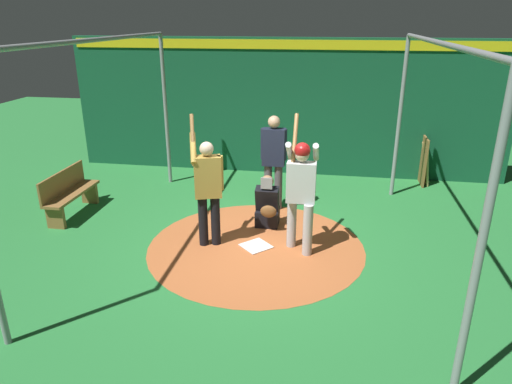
{
  "coord_description": "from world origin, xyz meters",
  "views": [
    {
      "loc": [
        6.57,
        1.09,
        3.5
      ],
      "look_at": [
        0.0,
        0.0,
        0.95
      ],
      "focal_mm": 32.3,
      "sensor_mm": 36.0,
      "label": 1
    }
  ],
  "objects_px": {
    "batter": "(301,187)",
    "catcher": "(267,206)",
    "home_plate": "(256,246)",
    "bat_rack": "(423,161)",
    "umpire": "(274,157)",
    "bench": "(69,193)",
    "baseball_0": "(216,218)",
    "visitor": "(208,186)"
  },
  "relations": [
    {
      "from": "batter",
      "to": "visitor",
      "type": "height_order",
      "value": "batter"
    },
    {
      "from": "visitor",
      "to": "catcher",
      "type": "bearing_deg",
      "value": 118.1
    },
    {
      "from": "home_plate",
      "to": "batter",
      "type": "xyz_separation_m",
      "value": [
        -0.01,
        0.69,
        1.07
      ]
    },
    {
      "from": "home_plate",
      "to": "catcher",
      "type": "height_order",
      "value": "catcher"
    },
    {
      "from": "catcher",
      "to": "umpire",
      "type": "bearing_deg",
      "value": -179.6
    },
    {
      "from": "visitor",
      "to": "bat_rack",
      "type": "height_order",
      "value": "visitor"
    },
    {
      "from": "batter",
      "to": "bat_rack",
      "type": "bearing_deg",
      "value": 146.12
    },
    {
      "from": "umpire",
      "to": "batter",
      "type": "bearing_deg",
      "value": 21.12
    },
    {
      "from": "home_plate",
      "to": "umpire",
      "type": "xyz_separation_m",
      "value": [
        -1.64,
        0.06,
        1.02
      ]
    },
    {
      "from": "bench",
      "to": "baseball_0",
      "type": "xyz_separation_m",
      "value": [
        -0.21,
        2.74,
        -0.39
      ]
    },
    {
      "from": "batter",
      "to": "catcher",
      "type": "relative_size",
      "value": 2.22
    },
    {
      "from": "batter",
      "to": "bat_rack",
      "type": "relative_size",
      "value": 2.01
    },
    {
      "from": "visitor",
      "to": "bench",
      "type": "xyz_separation_m",
      "value": [
        -0.74,
        -2.87,
        -0.57
      ]
    },
    {
      "from": "home_plate",
      "to": "catcher",
      "type": "bearing_deg",
      "value": 175.38
    },
    {
      "from": "home_plate",
      "to": "catcher",
      "type": "distance_m",
      "value": 0.91
    },
    {
      "from": "umpire",
      "to": "bat_rack",
      "type": "relative_size",
      "value": 1.73
    },
    {
      "from": "bat_rack",
      "to": "batter",
      "type": "bearing_deg",
      "value": -33.88
    },
    {
      "from": "bench",
      "to": "baseball_0",
      "type": "distance_m",
      "value": 2.77
    },
    {
      "from": "visitor",
      "to": "bat_rack",
      "type": "xyz_separation_m",
      "value": [
        -3.71,
        3.93,
        -0.51
      ]
    },
    {
      "from": "umpire",
      "to": "baseball_0",
      "type": "xyz_separation_m",
      "value": [
        0.71,
        -0.96,
        -0.99
      ]
    },
    {
      "from": "catcher",
      "to": "bat_rack",
      "type": "distance_m",
      "value": 4.22
    },
    {
      "from": "visitor",
      "to": "bat_rack",
      "type": "bearing_deg",
      "value": 115.93
    },
    {
      "from": "umpire",
      "to": "bat_rack",
      "type": "height_order",
      "value": "umpire"
    },
    {
      "from": "umpire",
      "to": "visitor",
      "type": "relative_size",
      "value": 0.87
    },
    {
      "from": "umpire",
      "to": "visitor",
      "type": "height_order",
      "value": "visitor"
    },
    {
      "from": "umpire",
      "to": "bat_rack",
      "type": "distance_m",
      "value": 3.76
    },
    {
      "from": "bat_rack",
      "to": "baseball_0",
      "type": "bearing_deg",
      "value": -55.68
    },
    {
      "from": "umpire",
      "to": "catcher",
      "type": "bearing_deg",
      "value": 0.4
    },
    {
      "from": "batter",
      "to": "catcher",
      "type": "xyz_separation_m",
      "value": [
        -0.82,
        -0.62,
        -0.7
      ]
    },
    {
      "from": "bat_rack",
      "to": "umpire",
      "type": "bearing_deg",
      "value": -56.46
    },
    {
      "from": "batter",
      "to": "home_plate",
      "type": "bearing_deg",
      "value": -88.88
    },
    {
      "from": "catcher",
      "to": "umpire",
      "type": "height_order",
      "value": "umpire"
    },
    {
      "from": "batter",
      "to": "baseball_0",
      "type": "xyz_separation_m",
      "value": [
        -0.91,
        -1.58,
        -1.03
      ]
    },
    {
      "from": "umpire",
      "to": "bench",
      "type": "bearing_deg",
      "value": -76.02
    },
    {
      "from": "batter",
      "to": "umpire",
      "type": "xyz_separation_m",
      "value": [
        -1.63,
        -0.63,
        -0.05
      ]
    },
    {
      "from": "batter",
      "to": "catcher",
      "type": "bearing_deg",
      "value": -142.67
    },
    {
      "from": "batter",
      "to": "bench",
      "type": "xyz_separation_m",
      "value": [
        -0.71,
        -4.32,
        -0.64
      ]
    },
    {
      "from": "batter",
      "to": "umpire",
      "type": "distance_m",
      "value": 1.74
    },
    {
      "from": "umpire",
      "to": "bat_rack",
      "type": "bearing_deg",
      "value": 123.54
    },
    {
      "from": "home_plate",
      "to": "visitor",
      "type": "bearing_deg",
      "value": -88.51
    },
    {
      "from": "home_plate",
      "to": "batter",
      "type": "height_order",
      "value": "batter"
    },
    {
      "from": "umpire",
      "to": "baseball_0",
      "type": "bearing_deg",
      "value": -53.25
    }
  ]
}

